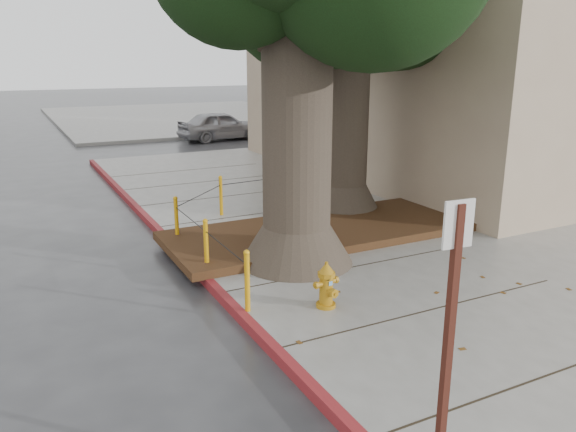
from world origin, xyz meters
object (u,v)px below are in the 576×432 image
at_px(fire_hydrant, 326,285).
at_px(car_red, 311,124).
at_px(car_silver, 221,126).
at_px(signpost, 448,343).

distance_m(fire_hydrant, car_red, 20.05).
height_order(car_silver, car_red, car_silver).
relative_size(fire_hydrant, car_red, 0.20).
relative_size(signpost, car_silver, 0.65).
height_order(fire_hydrant, signpost, signpost).
xyz_separation_m(signpost, car_silver, (6.34, 22.06, -0.94)).
height_order(signpost, car_red, signpost).
height_order(fire_hydrant, car_red, car_red).
relative_size(signpost, car_red, 0.72).
bearing_deg(signpost, car_red, 67.62).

